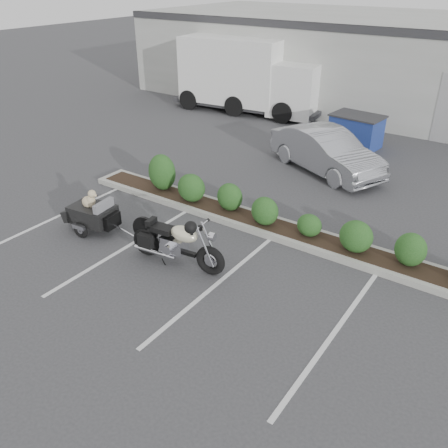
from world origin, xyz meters
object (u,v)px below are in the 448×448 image
Objects in this scene: motorcycle at (176,243)px; pet_trailer at (92,213)px; sedan at (326,151)px; delivery_truck at (249,77)px; dumpster at (356,131)px.

pet_trailer is (-2.79, 0.02, -0.07)m from motorcycle.
sedan is (3.22, 7.12, 0.21)m from pet_trailer.
motorcycle is at bearing -7.15° from pet_trailer.
motorcycle is 2.79m from pet_trailer.
delivery_truck is at bearing 108.33° from motorcycle.
delivery_truck is at bearing 75.37° from sedan.
motorcycle is 7.16m from sedan.
sedan reaches higher than motorcycle.
pet_trailer is 12.47m from delivery_truck.
dumpster is (0.34, 10.09, 0.06)m from motorcycle.
motorcycle is 13.41m from delivery_truck.
pet_trailer is 10.54m from dumpster.
pet_trailer is 0.27× the size of delivery_truck.
delivery_truck is (-6.00, 2.02, 0.94)m from dumpster.
delivery_truck is (-5.66, 12.11, 1.00)m from motorcycle.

